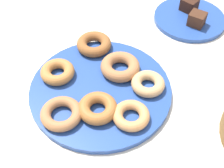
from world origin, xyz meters
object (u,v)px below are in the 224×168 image
donut_plate (101,90)px  donut_4 (58,72)px  donut_3 (98,108)px  donut_6 (148,84)px  brownie_near (189,5)px  donut_5 (61,114)px  donut_0 (131,115)px  brownie_far (197,19)px  donut_2 (94,44)px  cake_plate (189,19)px  donut_1 (120,67)px

donut_plate → donut_4: (0.01, -0.11, 0.02)m
donut_3 → donut_6: bearing=149.7°
donut_plate → brownie_near: size_ratio=7.75×
donut_4 → donut_5: donut_4 is taller
donut_0 → donut_4: 0.21m
brownie_near → donut_6: bearing=2.4°
donut_3 → donut_6: donut_3 is taller
brownie_far → donut_6: bearing=-5.5°
donut_5 → donut_3: bearing=127.5°
donut_2 → donut_3: size_ratio=1.05×
donut_plate → cake_plate: same height
donut_1 → donut_plate: bearing=-12.1°
donut_plate → brownie_far: size_ratio=7.75×
donut_5 → cake_plate: 0.48m
donut_1 → donut_6: bearing=77.7°
donut_plate → donut_3: bearing=24.5°
donut_6 → donut_plate: bearing=-60.7°
donut_6 → cake_plate: (-0.30, 0.00, -0.02)m
donut_4 → donut_5: (0.10, 0.07, -0.00)m
brownie_near → donut_plate: bearing=-11.8°
cake_plate → donut_6: bearing=-0.2°
donut_3 → cake_plate: (-0.42, 0.07, -0.02)m
donut_0 → brownie_near: (-0.43, -0.02, 0.01)m
donut_1 → donut_4: size_ratio=1.17×
donut_0 → donut_2: bearing=-131.1°
donut_1 → donut_2: 0.10m
donut_5 → donut_6: (-0.16, 0.13, 0.00)m
donut_plate → donut_1: bearing=167.9°
donut_plate → donut_2: bearing=-144.2°
cake_plate → donut_3: bearing=-9.2°
donut_3 → donut_4: 0.14m
donut_0 → cake_plate: donut_0 is taller
cake_plate → brownie_near: 0.04m
donut_6 → donut_3: bearing=-30.3°
donut_2 → brownie_far: bearing=137.1°
donut_0 → donut_3: donut_3 is taller
donut_1 → donut_4: donut_1 is taller
donut_2 → cake_plate: size_ratio=0.43×
donut_6 → brownie_near: 0.33m
donut_1 → cake_plate: bearing=164.2°
donut_5 → brownie_near: size_ratio=2.10×
donut_3 → donut_5: (0.05, -0.06, -0.00)m
donut_4 → donut_6: size_ratio=1.05×
donut_0 → donut_1: 0.14m
donut_0 → donut_2: donut_2 is taller
brownie_near → brownie_far: size_ratio=1.00×
donut_0 → brownie_near: 0.43m
donut_6 → brownie_near: (-0.33, -0.01, 0.01)m
donut_plate → donut_5: size_ratio=3.68×
donut_5 → donut_6: size_ratio=1.15×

